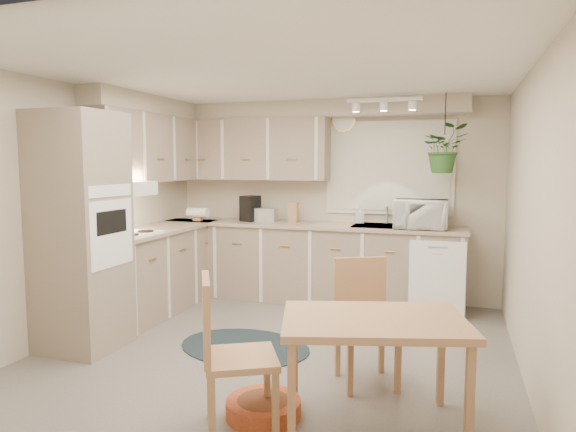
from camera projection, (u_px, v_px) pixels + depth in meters
The scene contains 35 objects.
floor at pixel (274, 354), 4.47m from camera, with size 4.20×4.20×0.00m, color slate.
ceiling at pixel (273, 72), 4.22m from camera, with size 4.20×4.20×0.00m, color white.
wall_back at pixel (331, 200), 6.33m from camera, with size 4.00×0.04×2.40m, color beige.
wall_front at pixel (119, 262), 2.36m from camera, with size 4.00×0.04×2.40m, color beige.
wall_left at pixel (79, 210), 4.97m from camera, with size 0.04×4.20×2.40m, color beige.
wall_right at pixel (532, 226), 3.73m from camera, with size 0.04×4.20×2.40m, color beige.
base_cab_left at pixel (158, 271), 5.78m from camera, with size 0.60×1.85×0.90m, color gray.
base_cab_back at pixel (309, 264), 6.19m from camera, with size 3.60×0.60×0.90m, color gray.
counter_left at pixel (158, 229), 5.73m from camera, with size 0.64×1.89×0.04m, color tan.
counter_back at pixel (309, 225), 6.13m from camera, with size 3.64×0.64×0.04m, color tan.
oven_stack at pixel (81, 232), 4.53m from camera, with size 0.65×0.65×2.10m, color gray.
wall_oven_face at pixel (111, 234), 4.43m from camera, with size 0.02×0.56×0.58m, color white.
upper_cab_left at pixel (151, 148), 5.79m from camera, with size 0.35×2.00×0.75m, color gray.
upper_cab_back at pixel (250, 150), 6.41m from camera, with size 2.00×0.35×0.75m, color gray.
soffit_left at pixel (148, 106), 5.75m from camera, with size 0.30×2.00×0.20m, color beige.
soffit_back at pixel (313, 109), 6.14m from camera, with size 3.60×0.30×0.20m, color beige.
cooktop at pixel (127, 234), 5.18m from camera, with size 0.52×0.58×0.02m, color white.
range_hood at pixel (124, 189), 5.14m from camera, with size 0.40×0.60×0.14m, color white.
window_blinds at pixel (389, 168), 6.04m from camera, with size 1.40×0.02×1.00m, color white.
window_frame at pixel (389, 168), 6.05m from camera, with size 1.50×0.02×1.10m, color silver.
sink at pixel (384, 230), 5.86m from camera, with size 0.70×0.48×0.10m, color #AEB0B6.
dishwasher_front at pixel (437, 280), 5.43m from camera, with size 0.58×0.01×0.83m, color white.
track_light_bar at pixel (384, 100), 5.48m from camera, with size 0.80×0.04×0.04m, color white.
wall_clock at pixel (343, 119), 6.16m from camera, with size 0.30×0.30×0.03m, color gold.
dining_table at pixel (373, 372), 3.20m from camera, with size 1.12×0.75×0.70m, color #AF7C57.
chair_left at pixel (241, 354), 3.15m from camera, with size 0.46×0.46×0.97m, color #AF7C57.
chair_back at pixel (367, 324), 3.82m from camera, with size 0.44×0.44×0.93m, color #AF7C57.
braided_rug at pixel (245, 347), 4.63m from camera, with size 1.23×0.92×0.01m, color black.
pet_bed at pixel (263, 408), 3.36m from camera, with size 0.49×0.49×0.11m, color #B65124.
microwave at pixel (421, 211), 5.62m from camera, with size 0.57×0.32×0.39m, color white.
soap_bottle at pixel (360, 220), 6.09m from camera, with size 0.10×0.21×0.10m, color white.
hanging_plant at pixel (444, 154), 5.48m from camera, with size 0.47×0.52×0.41m, color #2C5C24.
coffee_maker at pixel (250, 208), 6.35m from camera, with size 0.18×0.22×0.32m, color black.
toaster at pixel (266, 215), 6.32m from camera, with size 0.27×0.15×0.16m, color #AEB0B6.
knife_block at pixel (293, 212), 6.24m from camera, with size 0.11×0.11×0.25m, color #AF7C57.
Camera 1 is at (1.47, -4.07, 1.65)m, focal length 32.00 mm.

